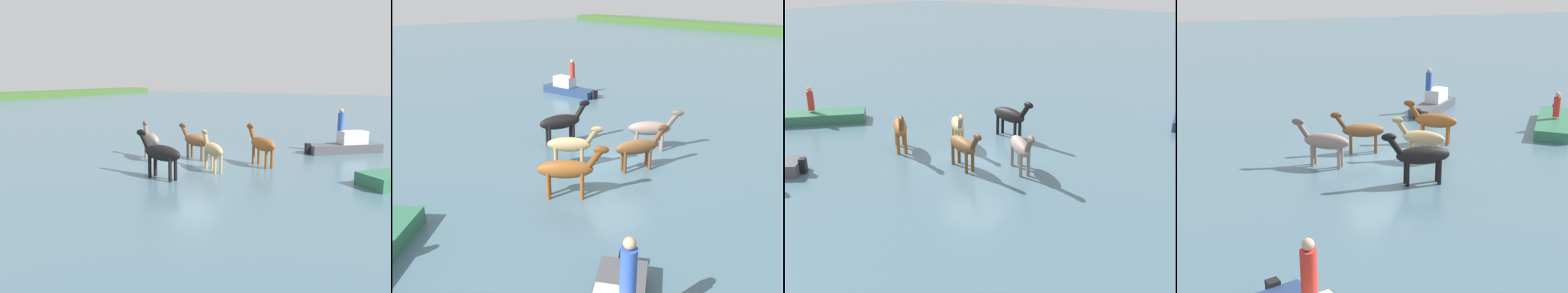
# 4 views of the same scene
# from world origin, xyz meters

# --- Properties ---
(ground_plane) EXTENTS (161.39, 161.39, 0.00)m
(ground_plane) POSITION_xyz_m (0.00, 0.00, 0.00)
(ground_plane) COLOR #476675
(horse_mid_herd) EXTENTS (0.95, 2.46, 1.90)m
(horse_mid_herd) POSITION_xyz_m (-3.08, -0.30, 1.05)
(horse_mid_herd) COLOR black
(horse_mid_herd) RESTS_ON ground_plane
(horse_dun_straggler) EXTENTS (1.09, 2.19, 1.72)m
(horse_dun_straggler) POSITION_xyz_m (1.04, 0.35, 0.95)
(horse_dun_straggler) COLOR brown
(horse_dun_straggler) RESTS_ON ground_plane
(horse_gray_outer) EXTENTS (1.75, 2.04, 1.81)m
(horse_gray_outer) POSITION_xyz_m (-0.06, 2.25, 1.00)
(horse_gray_outer) COLOR gray
(horse_gray_outer) RESTS_ON ground_plane
(horse_pinto_flank) EXTENTS (1.70, 1.85, 1.69)m
(horse_pinto_flank) POSITION_xyz_m (-0.79, -1.49, 0.93)
(horse_pinto_flank) COLOR tan
(horse_pinto_flank) RESTS_ON ground_plane
(horse_rear_stallion) EXTENTS (1.78, 2.07, 1.84)m
(horse_rear_stallion) POSITION_xyz_m (1.13, -3.04, 1.02)
(horse_rear_stallion) COLOR brown
(horse_rear_stallion) RESTS_ON ground_plane
(boat_dinghy_port) EXTENTS (4.18, 1.92, 1.32)m
(boat_dinghy_port) POSITION_xyz_m (-10.48, 5.48, 0.30)
(boat_dinghy_port) COLOR navy
(boat_dinghy_port) RESTS_ON ground_plane
(person_boatman_standing) EXTENTS (0.32, 0.32, 1.19)m
(person_boatman_standing) POSITION_xyz_m (6.54, -5.57, 1.72)
(person_boatman_standing) COLOR #2D51B2
(person_boatman_standing) RESTS_ON boat_tender_starboard
(person_helmsman_aft) EXTENTS (0.32, 0.32, 1.19)m
(person_helmsman_aft) POSITION_xyz_m (-10.18, 5.57, 1.72)
(person_helmsman_aft) COLOR red
(person_helmsman_aft) RESTS_ON boat_dinghy_port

